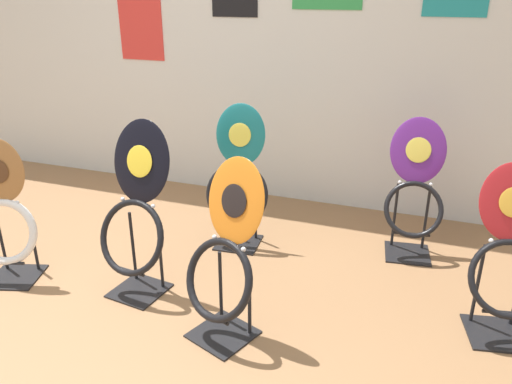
{
  "coord_description": "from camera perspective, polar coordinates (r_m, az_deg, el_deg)",
  "views": [
    {
      "loc": [
        1.54,
        -1.49,
        1.62
      ],
      "look_at": [
        0.67,
        0.92,
        0.55
      ],
      "focal_mm": 35.0,
      "sensor_mm": 36.0,
      "label": 1
    }
  ],
  "objects": [
    {
      "name": "wall_back",
      "position": [
        3.99,
        -3.07,
        17.99
      ],
      "size": [
        8.0,
        0.07,
        2.6
      ],
      "color": "silver",
      "rests_on": "ground_plane"
    },
    {
      "name": "toilet_seat_display_woodgrain",
      "position": [
        3.18,
        -26.9,
        -2.7
      ],
      "size": [
        0.41,
        0.35,
        0.85
      ],
      "color": "black",
      "rests_on": "ground_plane"
    },
    {
      "name": "toilet_seat_display_purple_note",
      "position": [
        3.27,
        17.67,
        0.19
      ],
      "size": [
        0.39,
        0.39,
        0.87
      ],
      "color": "black",
      "rests_on": "ground_plane"
    },
    {
      "name": "ground_plane",
      "position": [
        2.69,
        -21.45,
        -16.27
      ],
      "size": [
        14.0,
        14.0,
        0.0
      ],
      "primitive_type": "plane",
      "color": "#8E6642"
    },
    {
      "name": "toilet_seat_display_crimson_swirl",
      "position": [
        2.68,
        26.95,
        -6.81
      ],
      "size": [
        0.41,
        0.39,
        0.85
      ],
      "color": "black",
      "rests_on": "ground_plane"
    },
    {
      "name": "toilet_seat_display_jazz_black",
      "position": [
        2.78,
        -13.59,
        -2.58
      ],
      "size": [
        0.44,
        0.36,
        0.97
      ],
      "color": "black",
      "rests_on": "ground_plane"
    },
    {
      "name": "toilet_seat_display_teal_sax",
      "position": [
        3.22,
        -2.06,
        1.27
      ],
      "size": [
        0.43,
        0.3,
        0.94
      ],
      "color": "black",
      "rests_on": "ground_plane"
    },
    {
      "name": "toilet_seat_display_orange_sun",
      "position": [
        2.38,
        -3.72,
        -8.2
      ],
      "size": [
        0.45,
        0.4,
        0.9
      ],
      "color": "black",
      "rests_on": "ground_plane"
    }
  ]
}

